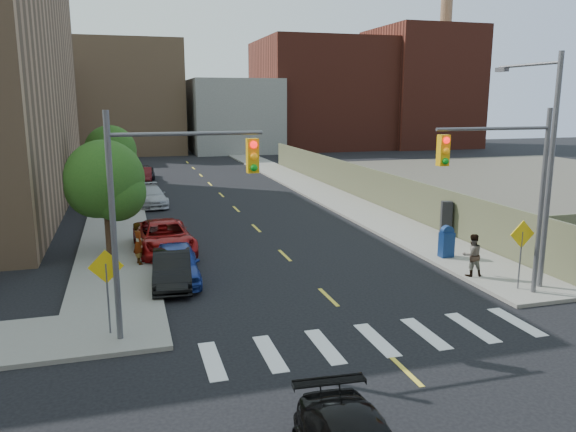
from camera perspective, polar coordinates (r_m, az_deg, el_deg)
ground at (r=14.80m, az=15.51°, el=-18.20°), size 160.00×160.00×0.00m
sidewalk_nw at (r=52.78m, az=-16.87°, el=3.40°), size 3.50×73.00×0.15m
sidewalk_ne at (r=54.81m, az=-0.43°, el=4.20°), size 3.50×73.00×0.15m
fence_north at (r=42.63m, az=6.94°, el=3.54°), size 0.12×44.00×2.50m
gravel_lot at (r=54.26m, az=24.24°, el=3.04°), size 36.00×42.00×0.06m
bg_bldg_west at (r=82.16m, az=-27.13°, el=9.60°), size 14.00×18.00×12.00m
bg_bldg_midwest at (r=82.79m, az=-15.84°, el=11.48°), size 14.00×16.00×15.00m
bg_bldg_center at (r=82.20m, az=-5.77°, el=10.11°), size 12.00×16.00×10.00m
bg_bldg_east at (r=87.73m, az=3.17°, el=12.22°), size 18.00×18.00×16.00m
bg_bldg_fareast at (r=92.51m, az=13.23°, el=12.53°), size 14.00×16.00×18.00m
smokestack at (r=94.75m, az=15.56°, el=15.42°), size 1.80×1.80×28.00m
signal_nw at (r=17.04m, az=-12.43°, el=2.16°), size 4.59×0.30×7.00m
signal_ne at (r=21.43m, az=21.47°, el=3.55°), size 4.59×0.30×7.00m
streetlight_ne at (r=23.44m, az=24.58°, el=5.64°), size 0.25×3.70×9.00m
warn_sign_nw at (r=18.09m, az=-17.95°, el=-5.85°), size 1.06×0.06×2.83m
warn_sign_ne at (r=23.02m, az=22.65°, el=-2.46°), size 1.06×0.06×2.83m
warn_sign_midwest at (r=31.24m, az=-17.37°, el=1.47°), size 1.06×0.06×2.83m
tree_west_near at (r=27.11m, az=-18.11°, el=3.10°), size 3.66×3.64×5.52m
tree_west_far at (r=42.01m, az=-17.57°, el=6.02°), size 3.66×3.64×5.52m
parked_car_blue at (r=23.30m, az=-11.26°, el=-4.74°), size 1.99×4.53×1.52m
parked_car_black at (r=22.86m, az=-11.69°, el=-5.27°), size 1.79×4.29×1.38m
parked_car_red at (r=27.73m, az=-12.46°, el=-2.12°), size 2.93×5.68×1.53m
parked_car_silver at (r=40.24m, az=-13.81°, el=2.00°), size 2.42×5.00×1.40m
parked_car_white at (r=40.28m, az=-13.81°, el=1.96°), size 1.89×4.03×1.33m
parked_car_maroon at (r=51.91m, az=-14.43°, el=4.05°), size 1.53×4.00×1.30m
parked_car_grey at (r=54.23m, az=-14.51°, el=4.32°), size 2.10×4.41×1.22m
mailbox at (r=26.85m, az=15.81°, el=-2.53°), size 0.61×0.47×1.48m
payphone at (r=31.01m, az=15.77°, el=-0.24°), size 0.67×0.61×1.85m
pedestrian_west at (r=25.56m, az=-14.93°, el=-2.69°), size 0.59×0.77×1.87m
pedestrian_east at (r=24.25m, az=18.20°, el=-3.79°), size 0.93×0.76×1.76m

